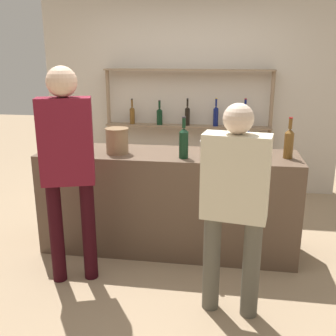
{
  "coord_description": "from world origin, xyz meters",
  "views": [
    {
      "loc": [
        0.53,
        -3.5,
        1.86
      ],
      "look_at": [
        0.0,
        0.0,
        0.82
      ],
      "focal_mm": 42.0,
      "sensor_mm": 36.0,
      "label": 1
    }
  ],
  "objects_px": {
    "ice_bucket": "(117,141)",
    "wine_glass": "(204,138)",
    "counter_bottle_1": "(289,143)",
    "customer_left": "(67,159)",
    "counter_bottle_2": "(245,138)",
    "counter_bottle_0": "(184,142)",
    "cork_jar": "(225,151)",
    "customer_right": "(234,198)"
  },
  "relations": [
    {
      "from": "wine_glass",
      "to": "ice_bucket",
      "type": "bearing_deg",
      "value": -161.74
    },
    {
      "from": "counter_bottle_2",
      "to": "customer_right",
      "type": "bearing_deg",
      "value": -95.22
    },
    {
      "from": "counter_bottle_2",
      "to": "wine_glass",
      "type": "height_order",
      "value": "counter_bottle_2"
    },
    {
      "from": "counter_bottle_0",
      "to": "customer_right",
      "type": "height_order",
      "value": "customer_right"
    },
    {
      "from": "counter_bottle_1",
      "to": "counter_bottle_0",
      "type": "bearing_deg",
      "value": -171.45
    },
    {
      "from": "counter_bottle_0",
      "to": "customer_left",
      "type": "xyz_separation_m",
      "value": [
        -0.86,
        -0.52,
        -0.05
      ]
    },
    {
      "from": "counter_bottle_2",
      "to": "ice_bucket",
      "type": "distance_m",
      "value": 1.2
    },
    {
      "from": "customer_left",
      "to": "counter_bottle_2",
      "type": "bearing_deg",
      "value": -75.8
    },
    {
      "from": "counter_bottle_0",
      "to": "counter_bottle_1",
      "type": "distance_m",
      "value": 0.92
    },
    {
      "from": "ice_bucket",
      "to": "customer_left",
      "type": "distance_m",
      "value": 0.64
    },
    {
      "from": "counter_bottle_1",
      "to": "customer_right",
      "type": "distance_m",
      "value": 1.04
    },
    {
      "from": "counter_bottle_1",
      "to": "counter_bottle_2",
      "type": "xyz_separation_m",
      "value": [
        -0.37,
        0.21,
        -0.02
      ]
    },
    {
      "from": "counter_bottle_2",
      "to": "ice_bucket",
      "type": "bearing_deg",
      "value": -167.08
    },
    {
      "from": "ice_bucket",
      "to": "counter_bottle_1",
      "type": "bearing_deg",
      "value": 2.14
    },
    {
      "from": "counter_bottle_0",
      "to": "cork_jar",
      "type": "xyz_separation_m",
      "value": [
        0.36,
        0.06,
        -0.08
      ]
    },
    {
      "from": "counter_bottle_0",
      "to": "counter_bottle_2",
      "type": "height_order",
      "value": "counter_bottle_0"
    },
    {
      "from": "counter_bottle_2",
      "to": "ice_bucket",
      "type": "height_order",
      "value": "counter_bottle_2"
    },
    {
      "from": "cork_jar",
      "to": "customer_left",
      "type": "relative_size",
      "value": 0.07
    },
    {
      "from": "customer_left",
      "to": "cork_jar",
      "type": "bearing_deg",
      "value": -82.2
    },
    {
      "from": "ice_bucket",
      "to": "cork_jar",
      "type": "distance_m",
      "value": 0.99
    },
    {
      "from": "customer_left",
      "to": "customer_right",
      "type": "relative_size",
      "value": 1.14
    },
    {
      "from": "counter_bottle_1",
      "to": "cork_jar",
      "type": "height_order",
      "value": "counter_bottle_1"
    },
    {
      "from": "cork_jar",
      "to": "customer_left",
      "type": "bearing_deg",
      "value": -154.82
    },
    {
      "from": "counter_bottle_1",
      "to": "customer_left",
      "type": "bearing_deg",
      "value": -159.79
    },
    {
      "from": "wine_glass",
      "to": "ice_bucket",
      "type": "height_order",
      "value": "ice_bucket"
    },
    {
      "from": "counter_bottle_0",
      "to": "cork_jar",
      "type": "height_order",
      "value": "counter_bottle_0"
    },
    {
      "from": "counter_bottle_1",
      "to": "counter_bottle_2",
      "type": "relative_size",
      "value": 1.13
    },
    {
      "from": "wine_glass",
      "to": "counter_bottle_1",
      "type": "bearing_deg",
      "value": -14.93
    },
    {
      "from": "customer_right",
      "to": "cork_jar",
      "type": "bearing_deg",
      "value": 14.54
    },
    {
      "from": "counter_bottle_2",
      "to": "wine_glass",
      "type": "bearing_deg",
      "value": -178.61
    },
    {
      "from": "counter_bottle_0",
      "to": "counter_bottle_1",
      "type": "height_order",
      "value": "counter_bottle_0"
    },
    {
      "from": "customer_left",
      "to": "customer_right",
      "type": "height_order",
      "value": "customer_left"
    },
    {
      "from": "counter_bottle_0",
      "to": "wine_glass",
      "type": "relative_size",
      "value": 2.36
    },
    {
      "from": "counter_bottle_1",
      "to": "ice_bucket",
      "type": "distance_m",
      "value": 1.54
    },
    {
      "from": "wine_glass",
      "to": "customer_right",
      "type": "relative_size",
      "value": 0.1
    },
    {
      "from": "counter_bottle_1",
      "to": "wine_glass",
      "type": "bearing_deg",
      "value": 165.07
    },
    {
      "from": "counter_bottle_2",
      "to": "wine_glass",
      "type": "relative_size",
      "value": 2.05
    },
    {
      "from": "ice_bucket",
      "to": "wine_glass",
      "type": "bearing_deg",
      "value": 18.26
    },
    {
      "from": "counter_bottle_1",
      "to": "cork_jar",
      "type": "xyz_separation_m",
      "value": [
        -0.55,
        -0.08,
        -0.08
      ]
    },
    {
      "from": "counter_bottle_2",
      "to": "ice_bucket",
      "type": "relative_size",
      "value": 1.36
    },
    {
      "from": "ice_bucket",
      "to": "customer_right",
      "type": "distance_m",
      "value": 1.37
    },
    {
      "from": "wine_glass",
      "to": "customer_right",
      "type": "xyz_separation_m",
      "value": [
        0.28,
        -1.1,
        -0.18
      ]
    }
  ]
}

